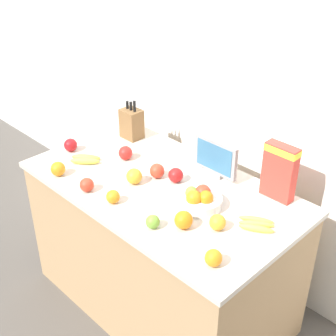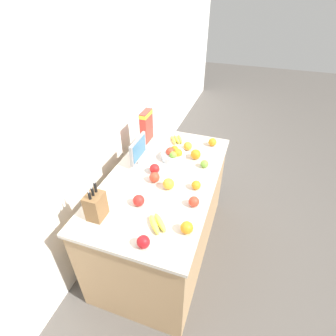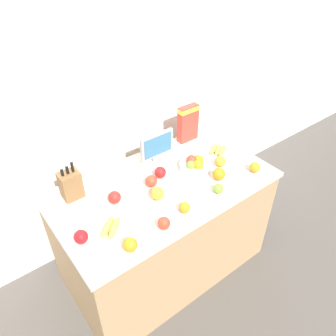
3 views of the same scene
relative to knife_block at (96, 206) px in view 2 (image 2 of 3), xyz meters
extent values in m
plane|color=#514C47|center=(0.55, -0.27, -0.99)|extent=(14.00, 14.00, 0.00)
cube|color=silver|center=(0.55, 0.38, 0.31)|extent=(9.00, 0.06, 2.60)
cube|color=tan|center=(0.55, -0.27, -0.56)|extent=(1.52, 0.83, 0.86)
cube|color=beige|center=(0.55, -0.27, -0.11)|extent=(1.55, 0.86, 0.03)
cube|color=brown|center=(0.00, 0.00, 0.00)|extent=(0.13, 0.11, 0.19)
cylinder|color=black|center=(-0.04, 0.00, 0.12)|extent=(0.02, 0.02, 0.05)
cube|color=silver|center=(-0.04, 0.00, 0.16)|extent=(0.01, 0.00, 0.03)
cylinder|color=black|center=(0.00, 0.00, 0.12)|extent=(0.02, 0.02, 0.06)
cube|color=silver|center=(0.00, 0.00, 0.17)|extent=(0.01, 0.00, 0.04)
cylinder|color=black|center=(0.03, 0.00, 0.13)|extent=(0.02, 0.02, 0.07)
cube|color=silver|center=(0.03, 0.00, 0.19)|extent=(0.01, 0.00, 0.04)
cube|color=gray|center=(0.70, 0.01, -0.08)|extent=(0.10, 0.03, 0.03)
cube|color=gray|center=(0.70, 0.01, 0.03)|extent=(0.29, 0.02, 0.19)
cube|color=#33668C|center=(0.70, -0.01, 0.03)|extent=(0.24, 0.00, 0.16)
cube|color=red|center=(1.06, 0.08, 0.05)|extent=(0.18, 0.07, 0.30)
cube|color=yellow|center=(1.06, 0.08, 0.18)|extent=(0.18, 0.07, 0.04)
cylinder|color=silver|center=(0.84, -0.27, -0.07)|extent=(0.22, 0.22, 0.06)
sphere|color=orange|center=(0.87, -0.26, -0.03)|extent=(0.08, 0.08, 0.08)
sphere|color=red|center=(0.83, -0.24, -0.03)|extent=(0.08, 0.08, 0.08)
sphere|color=#6B9E33|center=(0.79, -0.28, -0.03)|extent=(0.07, 0.07, 0.07)
sphere|color=orange|center=(0.83, -0.31, -0.03)|extent=(0.08, 0.08, 0.08)
ellipsoid|color=yellow|center=(1.16, -0.23, -0.08)|extent=(0.16, 0.11, 0.03)
ellipsoid|color=yellow|center=(1.14, -0.20, -0.08)|extent=(0.16, 0.13, 0.03)
ellipsoid|color=yellow|center=(1.12, -0.18, -0.08)|extent=(0.16, 0.11, 0.03)
ellipsoid|color=yellow|center=(0.04, -0.40, -0.08)|extent=(0.16, 0.14, 0.04)
ellipsoid|color=yellow|center=(0.07, -0.43, -0.08)|extent=(0.16, 0.15, 0.04)
sphere|color=red|center=(0.58, -0.19, -0.06)|extent=(0.08, 0.08, 0.08)
sphere|color=red|center=(0.19, -0.22, -0.06)|extent=(0.08, 0.08, 0.08)
sphere|color=red|center=(0.48, -0.23, -0.06)|extent=(0.08, 0.08, 0.08)
sphere|color=red|center=(0.31, -0.59, -0.06)|extent=(0.08, 0.08, 0.08)
sphere|color=#6B9E33|center=(0.79, -0.56, -0.06)|extent=(0.07, 0.07, 0.07)
sphere|color=#A31419|center=(-0.12, -0.39, -0.06)|extent=(0.08, 0.08, 0.08)
sphere|color=orange|center=(0.90, -0.46, -0.05)|extent=(0.09, 0.09, 0.09)
sphere|color=orange|center=(1.02, -0.35, -0.06)|extent=(0.08, 0.08, 0.08)
sphere|color=orange|center=(0.07, -0.61, -0.06)|extent=(0.08, 0.08, 0.08)
sphere|color=orange|center=(1.17, -0.55, -0.06)|extent=(0.08, 0.08, 0.08)
sphere|color=orange|center=(0.43, -0.36, -0.06)|extent=(0.09, 0.09, 0.09)
sphere|color=orange|center=(0.50, -0.56, -0.06)|extent=(0.07, 0.07, 0.07)
camera|label=1|loc=(2.11, -1.76, 1.29)|focal=50.00mm
camera|label=2|loc=(-1.02, -0.86, 1.23)|focal=28.00mm
camera|label=3|loc=(-0.48, -1.67, 1.37)|focal=35.00mm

